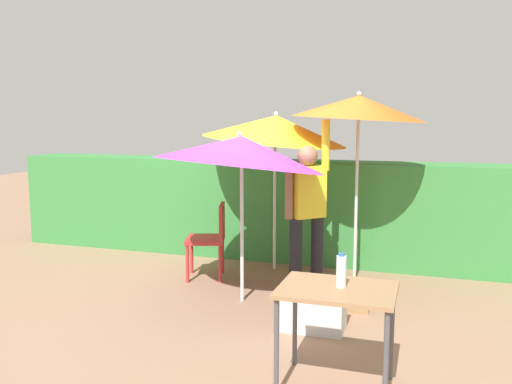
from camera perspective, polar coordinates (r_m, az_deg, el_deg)
ground_plane at (r=5.75m, az=-0.94°, el=-11.31°), size 24.00×24.00×0.00m
hedge_row at (r=7.26m, az=3.66°, el=-1.88°), size 8.00×0.70×1.33m
umbrella_rainbow at (r=6.60m, az=2.08°, el=6.81°), size 1.79×1.77×2.02m
umbrella_orange at (r=6.28m, az=10.87°, el=8.81°), size 1.54×1.53×2.19m
umbrella_yellow at (r=5.41m, az=-1.66°, el=4.38°), size 1.77×1.76×1.87m
person_vendor at (r=5.86m, az=5.46°, el=-1.56°), size 0.45×0.46×1.88m
chair_plastic at (r=6.38m, az=-4.78°, el=-4.66°), size 0.55×0.55×0.89m
cooler_box at (r=4.95m, az=6.19°, el=-12.35°), size 0.55×0.33×0.37m
crate_cardboard at (r=5.53m, az=10.18°, el=-10.68°), size 0.36×0.31×0.29m
folding_table at (r=3.82m, az=8.61°, el=-11.31°), size 0.80×0.60×0.73m
bottle_water at (r=3.78m, az=9.06°, el=-8.30°), size 0.07×0.07×0.24m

